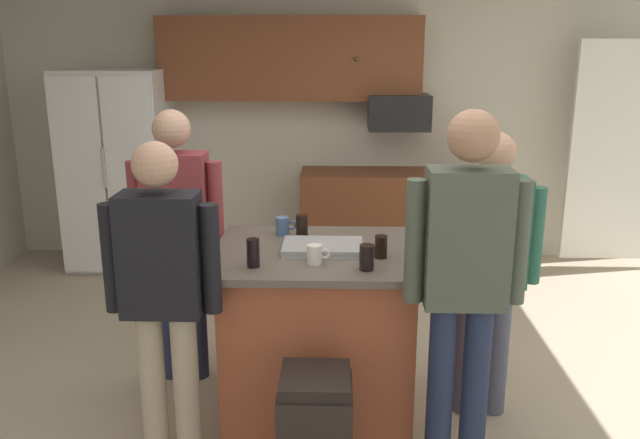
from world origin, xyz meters
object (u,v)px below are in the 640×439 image
(kitchen_island, at_px, (318,328))
(person_guest_left, at_px, (163,284))
(microwave_over_range, at_px, (399,112))
(trash_bin, at_px, (315,433))
(mug_ceramic_white, at_px, (315,254))
(glass_short_whisky, at_px, (302,226))
(mug_blue_stoneware, at_px, (283,226))
(serving_tray, at_px, (323,247))
(glass_dark_ale, at_px, (253,253))
(refrigerator, at_px, (119,170))
(person_elder_center, at_px, (488,258))
(person_guest_by_door, at_px, (177,229))
(glass_pilsner, at_px, (381,247))
(person_guest_right, at_px, (465,270))
(glass_stout_tall, at_px, (367,257))

(kitchen_island, xyz_separation_m, person_guest_left, (-0.74, -0.51, 0.46))
(microwave_over_range, distance_m, trash_bin, 3.62)
(mug_ceramic_white, height_order, glass_short_whisky, glass_short_whisky)
(mug_blue_stoneware, bearing_deg, serving_tray, -50.72)
(glass_dark_ale, distance_m, serving_tray, 0.45)
(kitchen_island, relative_size, trash_bin, 1.91)
(glass_short_whisky, xyz_separation_m, trash_bin, (0.12, -1.01, -0.72))
(microwave_over_range, height_order, kitchen_island, microwave_over_range)
(refrigerator, relative_size, person_elder_center, 1.13)
(microwave_over_range, distance_m, glass_short_whisky, 2.52)
(person_elder_center, bearing_deg, person_guest_by_door, -8.58)
(glass_dark_ale, height_order, glass_pilsner, glass_dark_ale)
(person_guest_right, distance_m, person_elder_center, 0.56)
(microwave_over_range, bearing_deg, mug_ceramic_white, -103.17)
(glass_dark_ale, xyz_separation_m, mug_ceramic_white, (0.31, 0.05, -0.02))
(mug_ceramic_white, height_order, mug_blue_stoneware, mug_blue_stoneware)
(microwave_over_range, bearing_deg, mug_blue_stoneware, -110.72)
(kitchen_island, bearing_deg, glass_short_whisky, 113.47)
(microwave_over_range, relative_size, person_elder_center, 0.35)
(person_guest_by_door, relative_size, mug_ceramic_white, 14.10)
(kitchen_island, xyz_separation_m, person_guest_by_door, (-0.86, 0.31, 0.50))
(refrigerator, bearing_deg, glass_pilsner, -48.80)
(mug_blue_stoneware, bearing_deg, trash_bin, -77.58)
(person_guest_right, relative_size, mug_blue_stoneware, 14.52)
(mug_ceramic_white, height_order, trash_bin, mug_ceramic_white)
(mug_ceramic_white, relative_size, glass_short_whisky, 0.89)
(person_guest_right, relative_size, glass_stout_tall, 13.65)
(refrigerator, xyz_separation_m, person_elder_center, (2.88, -2.53, 0.01))
(microwave_over_range, relative_size, glass_short_whisky, 4.14)
(glass_pilsner, bearing_deg, kitchen_island, 160.29)
(glass_short_whisky, bearing_deg, trash_bin, -83.44)
(mug_ceramic_white, relative_size, mug_blue_stoneware, 0.98)
(kitchen_island, height_order, glass_pilsner, glass_pilsner)
(person_guest_right, distance_m, glass_stout_tall, 0.51)
(microwave_over_range, xyz_separation_m, mug_ceramic_white, (-0.66, -2.84, -0.44))
(glass_short_whisky, xyz_separation_m, glass_stout_tall, (0.36, -0.56, -0.00))
(glass_pilsner, xyz_separation_m, serving_tray, (-0.31, 0.11, -0.04))
(glass_dark_ale, bearing_deg, person_guest_left, -151.26)
(kitchen_island, distance_m, glass_pilsner, 0.64)
(refrigerator, bearing_deg, person_guest_right, -48.89)
(microwave_over_range, distance_m, glass_pilsner, 2.78)
(person_guest_by_door, relative_size, glass_pilsner, 14.03)
(person_guest_by_door, bearing_deg, glass_stout_tall, -9.43)
(microwave_over_range, bearing_deg, trash_bin, -100.81)
(person_guest_by_door, distance_m, trash_bin, 1.55)
(microwave_over_range, distance_m, person_guest_by_door, 2.79)
(refrigerator, relative_size, glass_short_whisky, 13.57)
(glass_stout_tall, xyz_separation_m, serving_tray, (-0.23, 0.30, -0.04))
(glass_dark_ale, distance_m, glass_pilsner, 0.68)
(person_elder_center, height_order, glass_dark_ale, person_elder_center)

